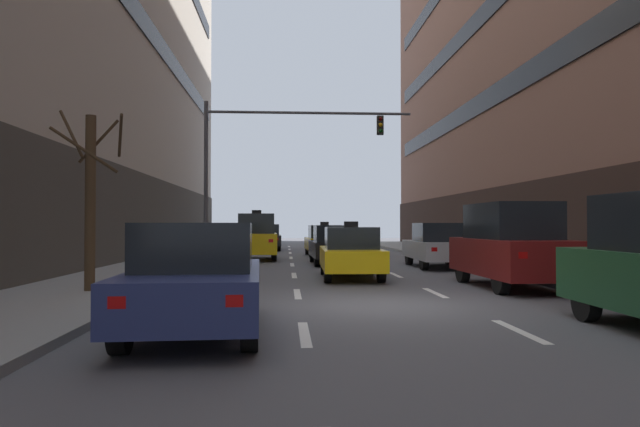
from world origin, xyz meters
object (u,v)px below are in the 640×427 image
object	(u,v)px
taxi_driving_4	(324,241)
car_driving_1	(266,237)
car_driving_3	(333,245)
car_parked_2	(511,246)
car_driving_2	(197,279)
traffic_signal_0	(267,150)
taxi_driving_0	(257,237)
taxi_driving_5	(351,253)
car_parked_3	(438,246)
street_tree_1	(91,196)

from	to	relation	value
taxi_driving_4	car_driving_1	bearing A→B (deg)	115.87
car_driving_3	car_parked_2	xyz separation A→B (m)	(3.92, -9.22, 0.30)
car_driving_2	traffic_signal_0	distance (m)	16.70
traffic_signal_0	car_driving_2	bearing A→B (deg)	-91.93
car_driving_3	taxi_driving_4	world-z (taller)	taxi_driving_4
car_parked_2	car_driving_3	bearing A→B (deg)	113.01
taxi_driving_0	taxi_driving_5	size ratio (longest dim) A/B	1.07
taxi_driving_5	car_parked_3	world-z (taller)	taxi_driving_5
taxi_driving_0	street_tree_1	world-z (taller)	street_tree_1
car_driving_3	street_tree_1	bearing A→B (deg)	-122.14
taxi_driving_4	street_tree_1	size ratio (longest dim) A/B	1.07
taxi_driving_4	traffic_signal_0	bearing A→B (deg)	-117.87
car_driving_1	traffic_signal_0	distance (m)	13.04
taxi_driving_4	street_tree_1	xyz separation A→B (m)	(-6.61, -16.98, 1.53)
car_parked_3	traffic_signal_0	world-z (taller)	traffic_signal_0
car_driving_2	traffic_signal_0	size ratio (longest dim) A/B	0.50
car_driving_1	car_driving_3	size ratio (longest dim) A/B	1.04
taxi_driving_4	car_driving_2	bearing A→B (deg)	-99.02
taxi_driving_5	car_driving_1	bearing A→B (deg)	99.35
car_driving_1	car_driving_3	distance (m)	13.84
taxi_driving_0	car_driving_3	size ratio (longest dim) A/B	1.04
taxi_driving_0	street_tree_1	size ratio (longest dim) A/B	1.09
car_driving_1	car_driving_3	xyz separation A→B (m)	(3.29, -13.45, -0.03)
car_driving_1	taxi_driving_5	size ratio (longest dim) A/B	1.07
car_driving_3	car_parked_3	world-z (taller)	car_parked_3
car_parked_2	car_parked_3	xyz separation A→B (m)	(-0.00, 7.19, -0.26)
car_driving_2	taxi_driving_4	bearing A→B (deg)	80.98
car_driving_3	car_driving_2	bearing A→B (deg)	-102.61
car_driving_1	car_driving_2	size ratio (longest dim) A/B	1.00
taxi_driving_5	traffic_signal_0	distance (m)	9.03
car_driving_2	car_parked_3	xyz separation A→B (m)	(7.29, 13.07, 0.02)
taxi_driving_0	taxi_driving_4	bearing A→B (deg)	42.62
car_driving_1	car_parked_2	distance (m)	23.79
street_tree_1	car_driving_3	bearing A→B (deg)	57.86
taxi_driving_0	car_driving_2	distance (m)	18.47
street_tree_1	taxi_driving_4	bearing A→B (deg)	68.73
taxi_driving_4	car_parked_2	xyz separation A→B (m)	(3.86, -15.77, 0.30)
car_driving_1	traffic_signal_0	world-z (taller)	traffic_signal_0
car_parked_2	taxi_driving_0	bearing A→B (deg)	120.18
car_driving_2	car_parked_2	distance (m)	9.37
car_parked_2	car_parked_3	bearing A→B (deg)	90.01
taxi_driving_0	car_driving_2	size ratio (longest dim) A/B	1.00
car_driving_1	taxi_driving_5	xyz separation A→B (m)	(3.27, -19.87, -0.05)
traffic_signal_0	street_tree_1	bearing A→B (deg)	-107.89
street_tree_1	car_driving_2	bearing A→B (deg)	-55.85
car_driving_3	street_tree_1	world-z (taller)	street_tree_1
car_driving_1	taxi_driving_5	distance (m)	20.14
car_driving_1	car_driving_2	bearing A→B (deg)	-90.19
car_driving_2	car_parked_3	size ratio (longest dim) A/B	0.98
taxi_driving_5	street_tree_1	xyz separation A→B (m)	(-6.54, -4.00, 1.55)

